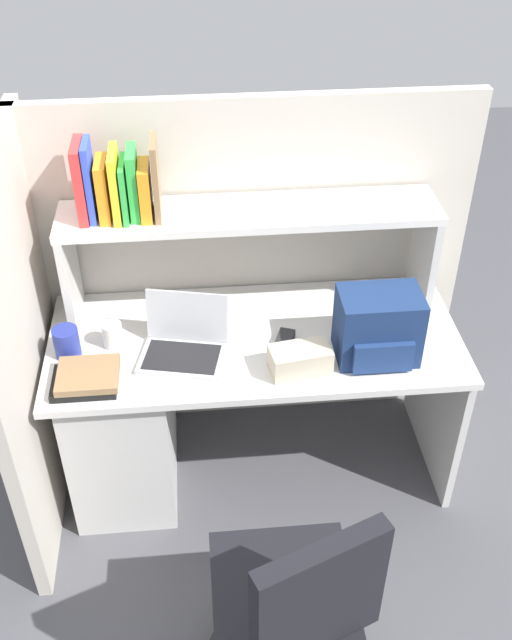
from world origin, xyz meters
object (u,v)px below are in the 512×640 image
(laptop, at_px, (184,342))
(tissue_box, at_px, (300,360))
(office_chair, at_px, (290,618))
(backpack, at_px, (378,327))
(paper_cup, at_px, (113,335))
(computer_mouse, at_px, (285,340))
(snack_canister, at_px, (67,342))

(laptop, distance_m, tissue_box, 0.44)
(office_chair, bearing_deg, backpack, -138.64)
(paper_cup, xyz_separation_m, office_chair, (0.56, -0.99, -0.39))
(computer_mouse, xyz_separation_m, tissue_box, (0.03, -0.16, 0.03))
(snack_canister, height_order, office_chair, office_chair)
(snack_canister, xyz_separation_m, office_chair, (0.73, -0.95, -0.40))
(backpack, distance_m, snack_canister, 1.16)
(tissue_box, relative_size, snack_canister, 1.86)
(computer_mouse, height_order, tissue_box, tissue_box)
(computer_mouse, distance_m, tissue_box, 0.17)
(tissue_box, height_order, office_chair, office_chair)
(laptop, xyz_separation_m, office_chair, (0.29, -0.92, -0.39))
(backpack, bearing_deg, snack_canister, 174.49)
(office_chair, bearing_deg, computer_mouse, -117.47)
(tissue_box, bearing_deg, computer_mouse, 93.19)
(paper_cup, relative_size, snack_canister, 0.84)
(computer_mouse, bearing_deg, snack_canister, -159.99)
(backpack, relative_size, office_chair, 0.32)
(laptop, xyz_separation_m, backpack, (0.71, -0.08, 0.08))
(snack_canister, bearing_deg, laptop, -3.75)
(snack_canister, relative_size, office_chair, 0.13)
(backpack, distance_m, computer_mouse, 0.36)
(laptop, distance_m, paper_cup, 0.28)
(laptop, height_order, paper_cup, laptop)
(laptop, height_order, computer_mouse, laptop)
(paper_cup, relative_size, tissue_box, 0.45)
(paper_cup, bearing_deg, backpack, -8.80)
(laptop, relative_size, snack_canister, 3.01)
(backpack, bearing_deg, computer_mouse, 162.51)
(paper_cup, bearing_deg, laptop, -14.55)
(tissue_box, distance_m, office_chair, 0.88)
(backpack, relative_size, paper_cup, 3.01)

